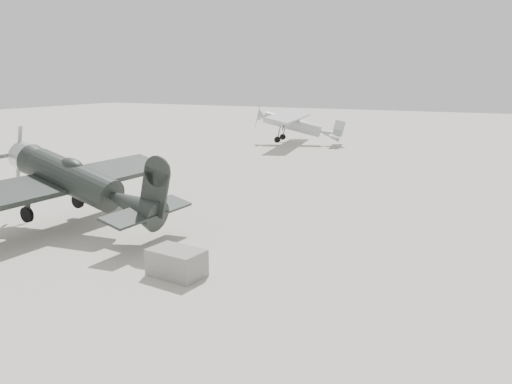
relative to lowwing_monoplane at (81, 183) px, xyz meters
The scene contains 4 objects.
ground 6.18m from the lowwing_monoplane, 30.21° to the left, with size 160.00×160.00×0.00m, color #A19E8F.
lowwing_monoplane is the anchor object (origin of this frame).
highwing_monoplane 29.02m from the lowwing_monoplane, 95.50° to the left, with size 8.24×11.54×3.26m.
equipment_block 6.73m from the lowwing_monoplane, 19.66° to the right, with size 1.71×1.07×0.86m, color slate.
Camera 1 is at (9.97, -17.05, 6.04)m, focal length 35.00 mm.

